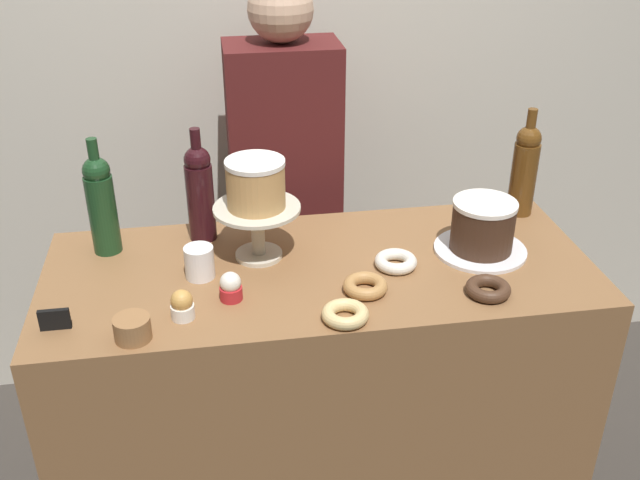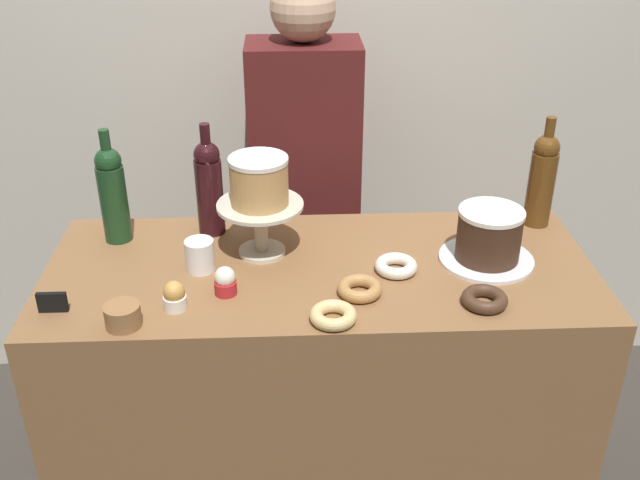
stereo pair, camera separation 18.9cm
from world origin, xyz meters
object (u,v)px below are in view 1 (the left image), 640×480
object	(u,v)px
donut_chocolate	(488,289)
coffee_cup_ceramic	(199,263)
wine_bottle_dark_red	(200,191)
cupcake_caramel	(182,305)
cookie_stack	(132,328)
wine_bottle_green	(101,203)
donut_sugar	(396,262)
white_layer_cake	(256,184)
barista_figure	(286,208)
wine_bottle_amber	(525,168)
cake_stand_pedestal	(258,223)
price_sign_chalkboard	(55,319)
cupcake_vanilla	(231,287)
donut_glazed	(345,314)
chocolate_round_cake	(483,225)
donut_maple	(365,286)

from	to	relation	value
donut_chocolate	coffee_cup_ceramic	size ratio (longest dim) A/B	1.32
wine_bottle_dark_red	coffee_cup_ceramic	world-z (taller)	wine_bottle_dark_red
cupcake_caramel	cookie_stack	bearing A→B (deg)	-149.35
wine_bottle_green	donut_sugar	bearing A→B (deg)	-15.69
white_layer_cake	wine_bottle_dark_red	xyz separation A→B (m)	(-0.15, 0.13, -0.07)
barista_figure	wine_bottle_amber	bearing A→B (deg)	-28.78
cake_stand_pedestal	white_layer_cake	world-z (taller)	white_layer_cake
coffee_cup_ceramic	wine_bottle_amber	bearing A→B (deg)	13.11
cookie_stack	coffee_cup_ceramic	distance (m)	0.29
cake_stand_pedestal	price_sign_chalkboard	xyz separation A→B (m)	(-0.49, -0.26, -0.08)
donut_chocolate	price_sign_chalkboard	xyz separation A→B (m)	(-1.03, 0.02, 0.01)
cupcake_caramel	price_sign_chalkboard	distance (m)	0.29
cupcake_vanilla	cupcake_caramel	distance (m)	0.13
cake_stand_pedestal	cupcake_caramel	xyz separation A→B (m)	(-0.20, -0.26, -0.07)
white_layer_cake	donut_sugar	size ratio (longest dim) A/B	1.39
wine_bottle_amber	donut_glazed	size ratio (longest dim) A/B	2.91
chocolate_round_cake	wine_bottle_dark_red	distance (m)	0.78
chocolate_round_cake	price_sign_chalkboard	xyz separation A→B (m)	(-1.09, -0.19, -0.05)
wine_bottle_green	donut_maple	xyz separation A→B (m)	(0.65, -0.32, -0.13)
wine_bottle_amber	donut_maple	distance (m)	0.67
cake_stand_pedestal	donut_maple	xyz separation A→B (m)	(0.25, -0.22, -0.09)
donut_chocolate	coffee_cup_ceramic	distance (m)	0.73
donut_sugar	donut_glazed	bearing A→B (deg)	-129.25
chocolate_round_cake	cookie_stack	xyz separation A→B (m)	(-0.91, -0.26, -0.05)
donut_chocolate	barista_figure	xyz separation A→B (m)	(-0.41, 0.79, -0.13)
donut_maple	cookie_stack	xyz separation A→B (m)	(-0.56, -0.11, 0.01)
cupcake_vanilla	donut_chocolate	distance (m)	0.63
chocolate_round_cake	donut_chocolate	distance (m)	0.23
wine_bottle_amber	donut_sugar	bearing A→B (deg)	-150.42
donut_maple	donut_chocolate	bearing A→B (deg)	-11.52
chocolate_round_cake	wine_bottle_amber	xyz separation A→B (m)	(0.20, 0.21, 0.06)
white_layer_cake	price_sign_chalkboard	world-z (taller)	white_layer_cake
donut_sugar	cookie_stack	bearing A→B (deg)	-162.22
cupcake_caramel	wine_bottle_dark_red	bearing A→B (deg)	81.87
donut_maple	coffee_cup_ceramic	bearing A→B (deg)	161.38
cupcake_caramel	wine_bottle_amber	bearing A→B (deg)	21.86
donut_glazed	coffee_cup_ceramic	world-z (taller)	coffee_cup_ceramic
chocolate_round_cake	cupcake_vanilla	bearing A→B (deg)	-169.31
cake_stand_pedestal	donut_glazed	distance (m)	0.38
donut_sugar	barista_figure	distance (m)	0.67
cupcake_caramel	donut_maple	distance (m)	0.45
cupcake_vanilla	cupcake_caramel	world-z (taller)	same
cupcake_caramel	cookie_stack	xyz separation A→B (m)	(-0.11, -0.07, -0.01)
cupcake_caramel	donut_chocolate	size ratio (longest dim) A/B	0.66
cake_stand_pedestal	chocolate_round_cake	distance (m)	0.60
cupcake_vanilla	donut_maple	size ratio (longest dim) A/B	0.66
donut_glazed	price_sign_chalkboard	distance (m)	0.67
donut_maple	donut_glazed	size ratio (longest dim) A/B	1.00
wine_bottle_dark_red	cupcake_vanilla	xyz separation A→B (m)	(0.06, -0.33, -0.11)
cake_stand_pedestal	cookie_stack	distance (m)	0.46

